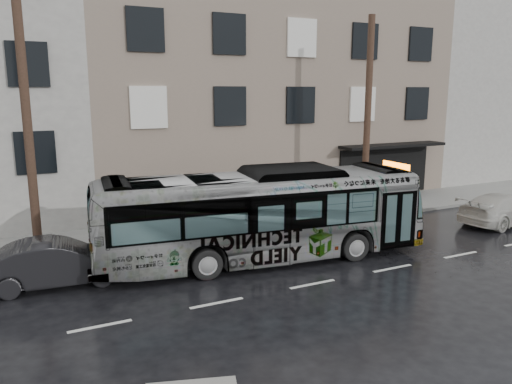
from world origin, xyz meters
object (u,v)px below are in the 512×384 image
sign_post (383,189)px  white_sedan (503,209)px  dark_sedan (57,263)px  bus (261,215)px  utility_pole_rear (28,129)px  utility_pole_front (367,119)px

sign_post → white_sedan: sign_post is taller
dark_sedan → bus: bearing=-91.2°
bus → sign_post: bearing=-62.6°
utility_pole_rear → bus: bearing=-23.1°
white_sedan → dark_sedan: (-18.66, 1.10, 0.03)m
sign_post → bus: bus is taller
bus → dark_sedan: bus is taller
utility_pole_front → bus: bearing=-156.3°
utility_pole_rear → dark_sedan: utility_pole_rear is taller
white_sedan → dark_sedan: dark_sedan is taller
utility_pole_front → bus: utility_pole_front is taller
bus → utility_pole_rear: bearing=73.6°
utility_pole_rear → bus: 8.28m
bus → dark_sedan: bearing=91.1°
bus → white_sedan: (11.98, -0.45, -0.94)m
utility_pole_front → dark_sedan: 14.34m
sign_post → dark_sedan: 14.89m
sign_post → bus: (-8.00, -3.03, 0.28)m
utility_pole_rear → sign_post: (15.10, 0.00, -3.30)m
utility_pole_front → utility_pole_rear: (-14.00, 0.00, 0.00)m
utility_pole_rear → white_sedan: size_ratio=1.89×
utility_pole_rear → dark_sedan: bearing=-80.1°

